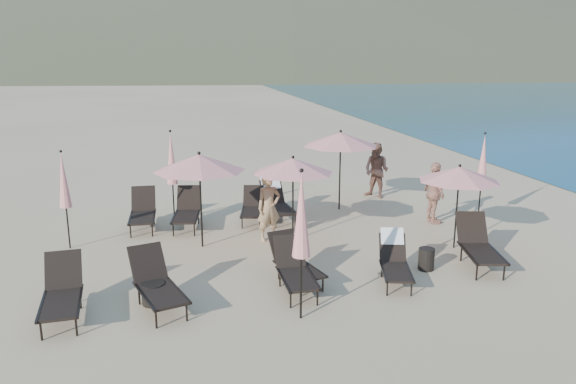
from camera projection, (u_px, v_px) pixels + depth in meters
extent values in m
plane|color=#D6BA8C|center=(344.00, 281.00, 11.83)|extent=(800.00, 800.00, 0.00)
cone|color=brown|center=(285.00, 9.00, 302.05)|extent=(690.00, 690.00, 55.00)
cone|color=brown|center=(475.00, 34.00, 359.10)|extent=(280.00, 280.00, 32.00)
cube|color=beige|center=(85.00, 24.00, 292.79)|extent=(18.00, 16.00, 38.00)
cube|color=black|center=(61.00, 304.00, 9.86)|extent=(0.76, 1.32, 0.05)
cube|color=black|center=(63.00, 270.00, 10.58)|extent=(0.70, 0.53, 0.66)
cylinder|color=black|center=(41.00, 330.00, 9.33)|extent=(0.04, 0.04, 0.36)
cylinder|color=black|center=(49.00, 303.00, 10.35)|extent=(0.04, 0.04, 0.36)
cylinder|color=black|center=(76.00, 326.00, 9.48)|extent=(0.04, 0.04, 0.36)
cylinder|color=black|center=(80.00, 299.00, 10.50)|extent=(0.04, 0.04, 0.36)
cube|color=black|center=(41.00, 305.00, 9.81)|extent=(0.16, 1.43, 0.04)
cube|color=black|center=(80.00, 300.00, 9.99)|extent=(0.16, 1.43, 0.04)
cube|color=black|center=(162.00, 294.00, 10.28)|extent=(1.02, 1.42, 0.05)
cube|color=black|center=(148.00, 263.00, 10.93)|extent=(0.78, 0.66, 0.66)
cylinder|color=black|center=(156.00, 319.00, 9.74)|extent=(0.04, 0.04, 0.36)
cylinder|color=black|center=(139.00, 296.00, 10.67)|extent=(0.04, 0.04, 0.36)
cylinder|color=black|center=(187.00, 312.00, 10.01)|extent=(0.04, 0.04, 0.36)
cylinder|color=black|center=(168.00, 290.00, 10.94)|extent=(0.04, 0.04, 0.36)
cube|color=black|center=(144.00, 296.00, 10.17)|extent=(0.48, 1.39, 0.04)
cube|color=black|center=(178.00, 289.00, 10.47)|extent=(0.48, 1.39, 0.04)
cube|color=black|center=(298.00, 279.00, 11.01)|extent=(0.63, 1.20, 0.05)
cube|color=black|center=(289.00, 251.00, 11.70)|extent=(0.62, 0.46, 0.62)
cylinder|color=black|center=(291.00, 300.00, 10.52)|extent=(0.04, 0.04, 0.34)
cylinder|color=black|center=(280.00, 279.00, 11.50)|extent=(0.04, 0.04, 0.34)
cylinder|color=black|center=(317.00, 297.00, 10.63)|extent=(0.04, 0.04, 0.34)
cylinder|color=black|center=(304.00, 277.00, 11.60)|extent=(0.04, 0.04, 0.34)
cube|color=black|center=(283.00, 279.00, 10.99)|extent=(0.05, 1.35, 0.04)
cube|color=black|center=(312.00, 277.00, 11.11)|extent=(0.05, 1.35, 0.04)
cube|color=black|center=(301.00, 270.00, 11.51)|extent=(0.88, 1.27, 0.05)
cube|color=black|center=(284.00, 246.00, 12.12)|extent=(0.69, 0.58, 0.60)
cylinder|color=black|center=(301.00, 289.00, 11.03)|extent=(0.03, 0.03, 0.33)
cylinder|color=black|center=(279.00, 272.00, 11.88)|extent=(0.03, 0.03, 0.33)
cylinder|color=black|center=(323.00, 284.00, 11.25)|extent=(0.03, 0.03, 0.33)
cylinder|color=black|center=(300.00, 268.00, 12.11)|extent=(0.03, 0.03, 0.33)
cube|color=black|center=(287.00, 271.00, 11.42)|extent=(0.38, 1.27, 0.04)
cube|color=black|center=(312.00, 266.00, 11.68)|extent=(0.38, 1.27, 0.04)
cube|color=black|center=(397.00, 272.00, 11.45)|extent=(0.82, 1.20, 0.05)
cube|color=black|center=(392.00, 248.00, 12.10)|extent=(0.65, 0.54, 0.56)
cylinder|color=black|center=(387.00, 288.00, 11.06)|extent=(0.03, 0.03, 0.31)
cylinder|color=black|center=(382.00, 270.00, 11.97)|extent=(0.03, 0.03, 0.31)
cylinder|color=black|center=(411.00, 289.00, 11.04)|extent=(0.03, 0.03, 0.31)
cylinder|color=black|center=(404.00, 271.00, 11.95)|extent=(0.03, 0.03, 0.31)
cube|color=black|center=(383.00, 271.00, 11.51)|extent=(0.35, 1.19, 0.04)
cube|color=black|center=(410.00, 271.00, 11.48)|extent=(0.35, 1.19, 0.04)
cube|color=white|center=(392.00, 236.00, 12.17)|extent=(0.54, 0.37, 0.34)
cube|color=black|center=(483.00, 254.00, 12.28)|extent=(0.95, 1.44, 0.06)
cube|color=black|center=(472.00, 228.00, 13.07)|extent=(0.78, 0.64, 0.68)
cylinder|color=black|center=(477.00, 272.00, 11.80)|extent=(0.04, 0.04, 0.37)
cylinder|color=black|center=(461.00, 253.00, 12.90)|extent=(0.04, 0.04, 0.37)
cylinder|color=black|center=(504.00, 272.00, 11.79)|extent=(0.04, 0.04, 0.37)
cylinder|color=black|center=(486.00, 253.00, 12.89)|extent=(0.04, 0.04, 0.37)
cube|color=black|center=(467.00, 253.00, 12.34)|extent=(0.37, 1.46, 0.04)
cube|color=black|center=(497.00, 253.00, 12.33)|extent=(0.37, 1.46, 0.04)
cube|color=black|center=(142.00, 218.00, 15.04)|extent=(0.68, 1.28, 0.05)
cube|color=black|center=(143.00, 199.00, 15.77)|extent=(0.66, 0.49, 0.65)
cylinder|color=black|center=(131.00, 231.00, 14.53)|extent=(0.04, 0.04, 0.36)
cylinder|color=black|center=(134.00, 219.00, 15.57)|extent=(0.04, 0.04, 0.36)
cylinder|color=black|center=(152.00, 230.00, 14.63)|extent=(0.04, 0.04, 0.36)
cylinder|color=black|center=(154.00, 218.00, 15.67)|extent=(0.04, 0.04, 0.36)
cube|color=black|center=(130.00, 217.00, 15.03)|extent=(0.07, 1.43, 0.04)
cube|color=black|center=(154.00, 216.00, 15.14)|extent=(0.07, 1.43, 0.04)
cube|color=black|center=(186.00, 217.00, 15.12)|extent=(0.83, 1.35, 0.05)
cube|color=black|center=(189.00, 198.00, 15.87)|extent=(0.72, 0.57, 0.65)
cylinder|color=black|center=(173.00, 230.00, 14.64)|extent=(0.04, 0.04, 0.36)
cylinder|color=black|center=(179.00, 218.00, 15.69)|extent=(0.04, 0.04, 0.36)
cylinder|color=black|center=(194.00, 229.00, 14.67)|extent=(0.04, 0.04, 0.36)
cylinder|color=black|center=(198.00, 218.00, 15.72)|extent=(0.04, 0.04, 0.36)
cube|color=black|center=(174.00, 216.00, 15.15)|extent=(0.25, 1.41, 0.04)
cube|color=black|center=(198.00, 216.00, 15.19)|extent=(0.25, 1.41, 0.04)
cube|color=black|center=(252.00, 212.00, 15.70)|extent=(0.80, 1.22, 0.05)
cube|color=black|center=(253.00, 196.00, 16.37)|extent=(0.66, 0.54, 0.58)
cylinder|color=black|center=(242.00, 223.00, 15.29)|extent=(0.03, 0.03, 0.32)
cylinder|color=black|center=(245.00, 213.00, 16.23)|extent=(0.03, 0.03, 0.32)
cylinder|color=black|center=(260.00, 223.00, 15.29)|extent=(0.03, 0.03, 0.32)
cylinder|color=black|center=(262.00, 213.00, 16.23)|extent=(0.03, 0.03, 0.32)
cube|color=black|center=(242.00, 211.00, 15.75)|extent=(0.29, 1.25, 0.04)
cube|color=black|center=(262.00, 211.00, 15.75)|extent=(0.29, 1.25, 0.04)
cube|color=black|center=(280.00, 209.00, 15.84)|extent=(0.78, 1.33, 0.05)
cube|color=black|center=(272.00, 192.00, 16.56)|extent=(0.70, 0.54, 0.66)
cylinder|color=black|center=(276.00, 222.00, 15.31)|extent=(0.04, 0.04, 0.36)
cylinder|color=black|center=(266.00, 211.00, 16.33)|extent=(0.04, 0.04, 0.36)
cylinder|color=black|center=(295.00, 220.00, 15.47)|extent=(0.04, 0.04, 0.36)
cylinder|color=black|center=(284.00, 210.00, 16.49)|extent=(0.04, 0.04, 0.36)
cube|color=black|center=(269.00, 209.00, 15.80)|extent=(0.18, 1.43, 0.04)
cube|color=black|center=(290.00, 208.00, 15.98)|extent=(0.18, 1.43, 0.04)
cube|color=white|center=(270.00, 182.00, 16.64)|extent=(0.60, 0.35, 0.40)
cylinder|color=black|center=(201.00, 203.00, 13.65)|extent=(0.05, 0.05, 2.22)
cone|color=#FF9E90|center=(199.00, 163.00, 13.41)|extent=(2.22, 2.22, 0.40)
sphere|color=black|center=(199.00, 153.00, 13.35)|extent=(0.08, 0.08, 0.08)
cylinder|color=black|center=(293.00, 202.00, 14.11)|extent=(0.04, 0.04, 2.05)
cone|color=#FF9E90|center=(293.00, 166.00, 13.89)|extent=(2.05, 2.05, 0.37)
sphere|color=black|center=(293.00, 157.00, 13.84)|extent=(0.08, 0.08, 0.08)
cylinder|color=black|center=(457.00, 210.00, 13.60)|extent=(0.04, 0.04, 1.95)
cone|color=#FF9E90|center=(459.00, 174.00, 13.38)|extent=(1.95, 1.95, 0.35)
sphere|color=black|center=(460.00, 166.00, 13.33)|extent=(0.07, 0.07, 0.07)
cylinder|color=black|center=(340.00, 173.00, 16.96)|extent=(0.05, 0.05, 2.27)
cone|color=#FF9E90|center=(341.00, 139.00, 16.71)|extent=(2.27, 2.27, 0.41)
sphere|color=black|center=(341.00, 131.00, 16.65)|extent=(0.09, 0.09, 0.09)
cylinder|color=black|center=(301.00, 288.00, 10.02)|extent=(0.04, 0.04, 1.19)
cone|color=#FF9E90|center=(301.00, 215.00, 9.69)|extent=(0.32, 0.32, 1.51)
sphere|color=black|center=(302.00, 170.00, 9.50)|extent=(0.08, 0.08, 0.08)
cylinder|color=black|center=(479.00, 202.00, 15.93)|extent=(0.04, 0.04, 1.09)
cone|color=#FF9E90|center=(483.00, 159.00, 15.63)|extent=(0.30, 0.30, 1.39)
sphere|color=black|center=(485.00, 133.00, 15.46)|extent=(0.07, 0.07, 0.07)
cylinder|color=black|center=(68.00, 228.00, 13.67)|extent=(0.04, 0.04, 1.05)
cone|color=#FF9E90|center=(63.00, 180.00, 13.38)|extent=(0.29, 0.29, 1.34)
sphere|color=black|center=(61.00, 151.00, 13.21)|extent=(0.07, 0.07, 0.07)
cylinder|color=black|center=(174.00, 203.00, 15.75)|extent=(0.04, 0.04, 1.13)
cone|color=#FF9E90|center=(171.00, 158.00, 15.44)|extent=(0.31, 0.31, 1.44)
sphere|color=black|center=(170.00, 131.00, 15.26)|extent=(0.07, 0.07, 0.07)
cylinder|color=black|center=(153.00, 294.00, 10.69)|extent=(0.44, 0.44, 0.42)
cylinder|color=black|center=(426.00, 259.00, 12.38)|extent=(0.35, 0.35, 0.49)
imported|color=tan|center=(269.00, 207.00, 14.20)|extent=(0.71, 0.55, 1.73)
imported|color=#8B5A48|center=(376.00, 170.00, 18.42)|extent=(1.09, 1.12, 1.82)
imported|color=tan|center=(434.00, 193.00, 15.62)|extent=(0.45, 1.03, 1.74)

